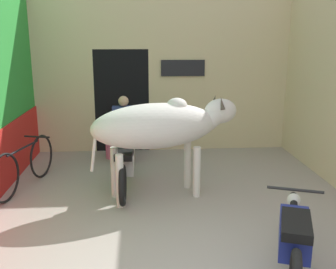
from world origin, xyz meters
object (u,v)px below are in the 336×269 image
motorcycle_near (294,238)px  bicycle (25,166)px  plastic_stool (112,146)px  motorcycle_far (125,164)px  cow (162,126)px  shopkeeper_seated (124,128)px

motorcycle_near → bicycle: 4.17m
motorcycle_near → plastic_stool: bearing=116.0°
plastic_stool → motorcycle_far: bearing=-79.2°
cow → motorcycle_far: bearing=149.3°
shopkeeper_seated → plastic_stool: shopkeeper_seated is taller
shopkeeper_seated → motorcycle_near: bearing=-65.7°
shopkeeper_seated → motorcycle_far: bearing=-87.6°
shopkeeper_seated → plastic_stool: (-0.25, 0.23, -0.41)m
motorcycle_near → plastic_stool: (-2.01, 4.11, -0.18)m
cow → plastic_stool: bearing=113.7°
cow → shopkeeper_seated: 1.88m
cow → motorcycle_near: size_ratio=1.25×
bicycle → plastic_stool: bicycle is taller
shopkeeper_seated → cow: bearing=-70.7°
cow → motorcycle_near: bearing=-62.0°
motorcycle_far → bicycle: (-1.55, 0.13, -0.03)m
bicycle → shopkeeper_seated: shopkeeper_seated is taller
motorcycle_far → plastic_stool: motorcycle_far is taller
shopkeeper_seated → plastic_stool: size_ratio=2.75×
shopkeeper_seated → plastic_stool: 0.53m
cow → plastic_stool: (-0.86, 1.96, -0.82)m
motorcycle_near → bicycle: size_ratio=1.03×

